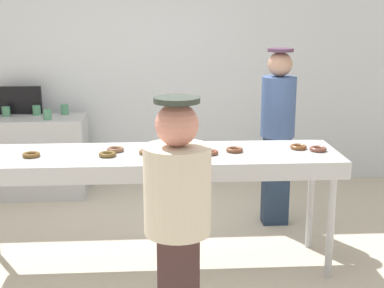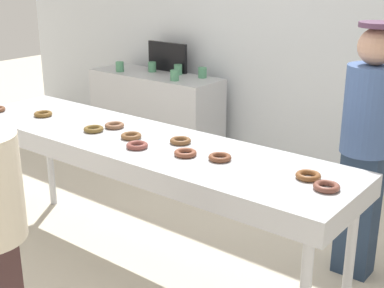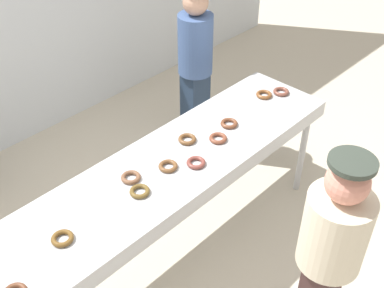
{
  "view_description": "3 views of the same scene",
  "coord_description": "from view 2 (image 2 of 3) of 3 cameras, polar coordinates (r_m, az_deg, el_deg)",
  "views": [
    {
      "loc": [
        0.04,
        -4.06,
        2.02
      ],
      "look_at": [
        0.31,
        0.15,
        0.98
      ],
      "focal_mm": 50.93,
      "sensor_mm": 36.0,
      "label": 1
    },
    {
      "loc": [
        2.25,
        -2.33,
        2.01
      ],
      "look_at": [
        0.36,
        0.08,
        0.96
      ],
      "focal_mm": 49.9,
      "sensor_mm": 36.0,
      "label": 2
    },
    {
      "loc": [
        -1.76,
        -1.9,
        3.11
      ],
      "look_at": [
        0.21,
        -0.01,
        1.0
      ],
      "focal_mm": 45.57,
      "sensor_mm": 36.0,
      "label": 3
    }
  ],
  "objects": [
    {
      "name": "paper_cup_1",
      "position": [
        5.38,
        -1.88,
        7.34
      ],
      "size": [
        0.09,
        0.09,
        0.11
      ],
      "primitive_type": "cylinder",
      "color": "#4C8C66",
      "rests_on": "prep_counter"
    },
    {
      "name": "prep_counter",
      "position": [
        5.83,
        -3.9,
        3.21
      ],
      "size": [
        1.51,
        0.52,
        0.88
      ],
      "primitive_type": "cube",
      "color": "#B7BABF",
      "rests_on": "ground"
    },
    {
      "name": "chocolate_donut_3",
      "position": [
        3.09,
        -0.72,
        -0.97
      ],
      "size": [
        0.16,
        0.16,
        0.03
      ],
      "primitive_type": "torus",
      "rotation": [
        0.0,
        0.0,
        2.87
      ],
      "color": "brown",
      "rests_on": "fryer_conveyor"
    },
    {
      "name": "chocolate_donut_0",
      "position": [
        3.6,
        -10.48,
        1.58
      ],
      "size": [
        0.16,
        0.16,
        0.03
      ],
      "primitive_type": "torus",
      "rotation": [
        0.0,
        0.0,
        0.26
      ],
      "color": "brown",
      "rests_on": "fryer_conveyor"
    },
    {
      "name": "chocolate_donut_10",
      "position": [
        3.24,
        -5.89,
        -0.15
      ],
      "size": [
        0.18,
        0.18,
        0.03
      ],
      "primitive_type": "torus",
      "rotation": [
        0.0,
        0.0,
        0.56
      ],
      "color": "brown",
      "rests_on": "fryer_conveyor"
    },
    {
      "name": "chocolate_donut_1",
      "position": [
        3.03,
        3.04,
        -1.42
      ],
      "size": [
        0.19,
        0.19,
        0.03
      ],
      "primitive_type": "torus",
      "rotation": [
        0.0,
        0.0,
        2.21
      ],
      "color": "brown",
      "rests_on": "fryer_conveyor"
    },
    {
      "name": "back_wall",
      "position": [
        5.16,
        12.34,
        13.38
      ],
      "size": [
        8.0,
        0.12,
        3.11
      ],
      "primitive_type": "cube",
      "color": "silver",
      "rests_on": "ground"
    },
    {
      "name": "paper_cup_0",
      "position": [
        5.52,
        1.12,
        7.64
      ],
      "size": [
        0.09,
        0.09,
        0.11
      ],
      "primitive_type": "cylinder",
      "color": "#4C8C66",
      "rests_on": "prep_counter"
    },
    {
      "name": "menu_display",
      "position": [
        5.86,
        -2.64,
        9.29
      ],
      "size": [
        0.52,
        0.04,
        0.31
      ],
      "primitive_type": "cube",
      "color": "black",
      "rests_on": "prep_counter"
    },
    {
      "name": "chocolate_donut_9",
      "position": [
        3.31,
        -1.25,
        0.35
      ],
      "size": [
        0.18,
        0.18,
        0.03
      ],
      "primitive_type": "torus",
      "rotation": [
        0.0,
        0.0,
        0.51
      ],
      "color": "brown",
      "rests_on": "fryer_conveyor"
    },
    {
      "name": "paper_cup_2",
      "position": [
        5.89,
        -7.72,
        8.19
      ],
      "size": [
        0.09,
        0.09,
        0.11
      ],
      "primitive_type": "cylinder",
      "color": "#4C8C66",
      "rests_on": "prep_counter"
    },
    {
      "name": "ground_plane",
      "position": [
        3.82,
        -5.2,
        -13.03
      ],
      "size": [
        16.0,
        16.0,
        0.0
      ],
      "primitive_type": "plane",
      "color": "beige"
    },
    {
      "name": "chocolate_donut_7",
      "position": [
        2.84,
        12.32,
        -3.32
      ],
      "size": [
        0.15,
        0.15,
        0.03
      ],
      "primitive_type": "torus",
      "rotation": [
        0.0,
        0.0,
        1.44
      ],
      "color": "brown",
      "rests_on": "fryer_conveyor"
    },
    {
      "name": "paper_cup_3",
      "position": [
        5.85,
        -4.28,
        8.22
      ],
      "size": [
        0.09,
        0.09,
        0.11
      ],
      "primitive_type": "cylinder",
      "color": "#4C8C66",
      "rests_on": "prep_counter"
    },
    {
      "name": "paper_cup_4",
      "position": [
        5.68,
        -1.5,
        7.96
      ],
      "size": [
        0.09,
        0.09,
        0.11
      ],
      "primitive_type": "cylinder",
      "color": "#4C8C66",
      "rests_on": "prep_counter"
    },
    {
      "name": "chocolate_donut_6",
      "position": [
        3.66,
        -8.29,
        1.98
      ],
      "size": [
        0.14,
        0.14,
        0.03
      ],
      "primitive_type": "torus",
      "rotation": [
        0.0,
        0.0,
        3.08
      ],
      "color": "brown",
      "rests_on": "fryer_conveyor"
    },
    {
      "name": "chocolate_donut_8",
      "position": [
        2.72,
        14.18,
        -4.44
      ],
      "size": [
        0.19,
        0.19,
        0.03
      ],
      "primitive_type": "torus",
      "rotation": [
        0.0,
        0.0,
        2.34
      ],
      "color": "brown",
      "rests_on": "fryer_conveyor"
    },
    {
      "name": "chocolate_donut_2",
      "position": [
        4.04,
        -15.63,
        3.11
      ],
      "size": [
        0.19,
        0.19,
        0.03
      ],
      "primitive_type": "torus",
      "rotation": [
        0.0,
        0.0,
        2.43
      ],
      "color": "brown",
      "rests_on": "fryer_conveyor"
    },
    {
      "name": "worker_baker",
      "position": [
        3.53,
        18.11,
        0.36
      ],
      "size": [
        0.32,
        0.32,
        1.68
      ],
      "rotation": [
        0.0,
        0.0,
        2.87
      ],
      "color": "#21324A",
      "rests_on": "ground"
    },
    {
      "name": "fryer_conveyor",
      "position": [
        3.44,
        -5.63,
        -0.54
      ],
      "size": [
        2.87,
        0.72,
        0.95
      ],
      "color": "#B7BABF",
      "rests_on": "ground"
    },
    {
      "name": "chocolate_donut_4",
      "position": [
        3.42,
        -6.52,
        0.87
      ],
      "size": [
        0.15,
        0.15,
        0.03
      ],
      "primitive_type": "torus",
      "rotation": [
        0.0,
        0.0,
        2.99
      ],
      "color": "brown",
      "rests_on": "fryer_conveyor"
    }
  ]
}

